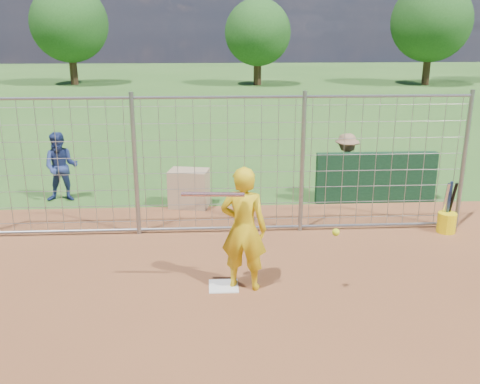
{
  "coord_description": "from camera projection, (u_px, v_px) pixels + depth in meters",
  "views": [
    {
      "loc": [
        -0.17,
        -7.3,
        3.67
      ],
      "look_at": [
        0.3,
        0.8,
        1.15
      ],
      "focal_mm": 40.0,
      "sensor_mm": 36.0,
      "label": 1
    }
  ],
  "objects": [
    {
      "name": "backstop_fence",
      "position": [
        220.0,
        167.0,
        9.6
      ],
      "size": [
        9.08,
        0.08,
        2.6
      ],
      "color": "gray",
      "rests_on": "ground"
    },
    {
      "name": "ground",
      "position": [
        223.0,
        281.0,
        8.06
      ],
      "size": [
        100.0,
        100.0,
        0.0
      ],
      "primitive_type": "plane",
      "color": "#2D591E",
      "rests_on": "ground"
    },
    {
      "name": "bystander_c",
      "position": [
        346.0,
        166.0,
        11.74
      ],
      "size": [
        1.05,
        0.76,
        1.46
      ],
      "primitive_type": "imported",
      "rotation": [
        0.0,
        0.0,
        3.4
      ],
      "color": "#876549",
      "rests_on": "ground"
    },
    {
      "name": "dugout_wall",
      "position": [
        376.0,
        178.0,
        11.52
      ],
      "size": [
        2.6,
        0.2,
        1.1
      ],
      "primitive_type": "cube",
      "color": "#11381E",
      "rests_on": "ground"
    },
    {
      "name": "batter",
      "position": [
        244.0,
        229.0,
        7.6
      ],
      "size": [
        0.76,
        0.6,
        1.83
      ],
      "primitive_type": "imported",
      "rotation": [
        0.0,
        0.0,
        2.87
      ],
      "color": "yellow",
      "rests_on": "ground"
    },
    {
      "name": "home_plate",
      "position": [
        224.0,
        286.0,
        7.87
      ],
      "size": [
        0.43,
        0.43,
        0.02
      ],
      "primitive_type": "cube",
      "color": "silver",
      "rests_on": "ground"
    },
    {
      "name": "equipment_in_play",
      "position": [
        243.0,
        204.0,
        7.26
      ],
      "size": [
        2.16,
        0.28,
        0.61
      ],
      "color": "silver",
      "rests_on": "ground"
    },
    {
      "name": "tree_line",
      "position": [
        260.0,
        26.0,
        33.95
      ],
      "size": [
        44.66,
        6.72,
        6.48
      ],
      "color": "#3F2B19",
      "rests_on": "ground"
    },
    {
      "name": "bucket_with_bats",
      "position": [
        447.0,
        220.0,
        9.9
      ],
      "size": [
        0.34,
        0.36,
        0.98
      ],
      "color": "yellow",
      "rests_on": "ground"
    },
    {
      "name": "equipment_bin",
      "position": [
        189.0,
        188.0,
        11.27
      ],
      "size": [
        0.89,
        0.7,
        0.8
      ],
      "primitive_type": "cube",
      "rotation": [
        0.0,
        0.0,
        -0.2
      ],
      "color": "tan",
      "rests_on": "ground"
    },
    {
      "name": "bystander_a",
      "position": [
        61.0,
        167.0,
        11.55
      ],
      "size": [
        0.76,
        0.6,
        1.52
      ],
      "primitive_type": "imported",
      "rotation": [
        0.0,
        0.0,
        0.03
      ],
      "color": "navy",
      "rests_on": "ground"
    }
  ]
}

